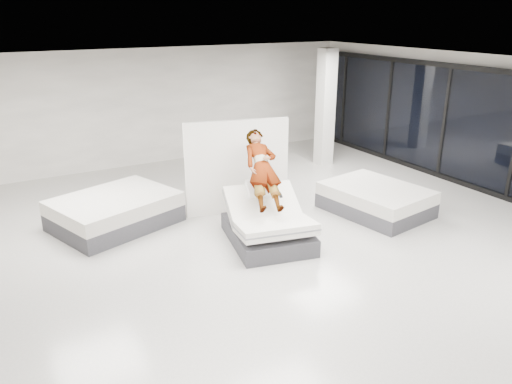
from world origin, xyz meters
TOP-DOWN VIEW (x-y plane):
  - room at (0.00, 0.00)m, footprint 14.00×14.04m
  - hero_bed at (-0.04, 0.82)m, footprint 1.73×2.07m
  - person at (0.02, 1.12)m, footprint 0.96×1.60m
  - remote at (0.16, 0.74)m, footprint 0.08×0.15m
  - divider_panel at (0.17, 2.46)m, footprint 2.18×0.63m
  - flat_bed_right_far at (2.75, 0.95)m, footprint 1.87×2.31m
  - flat_bed_left_far at (-2.34, 3.02)m, footprint 2.69×2.34m
  - column at (4.00, 4.50)m, footprint 0.40×0.40m

SIDE VIEW (x-z plane):
  - flat_bed_right_far at x=2.75m, z-range 0.00..0.58m
  - flat_bed_left_far at x=-2.34m, z-range 0.00..0.62m
  - hero_bed at x=-0.04m, z-range -0.20..0.87m
  - remote at x=0.16m, z-range 0.90..0.98m
  - divider_panel at x=0.17m, z-range 0.00..2.02m
  - person at x=0.02m, z-range 0.35..1.99m
  - room at x=0.00m, z-range 0.00..3.20m
  - column at x=4.00m, z-range 0.00..3.20m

